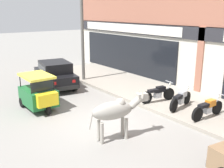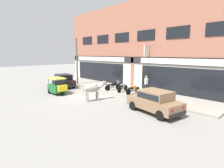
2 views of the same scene
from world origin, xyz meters
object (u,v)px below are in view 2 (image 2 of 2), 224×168
object	(u,v)px
cow	(93,88)
auto_rickshaw	(58,87)
car_1	(64,80)
motorcycle_0	(113,86)
pedestrian	(146,82)
utility_pole	(77,61)
motorcycle_1	(123,87)
motorcycle_2	(133,90)
car_0	(154,100)

from	to	relation	value
cow	auto_rickshaw	world-z (taller)	cow
car_1	auto_rickshaw	world-z (taller)	auto_rickshaw
auto_rickshaw	motorcycle_0	distance (m)	5.26
car_1	auto_rickshaw	xyz separation A→B (m)	(2.72, -2.05, -0.15)
auto_rickshaw	pedestrian	size ratio (longest dim) A/B	1.25
utility_pole	motorcycle_1	bearing A→B (deg)	6.73
auto_rickshaw	motorcycle_2	bearing A→B (deg)	42.13
cow	motorcycle_2	world-z (taller)	cow
car_0	motorcycle_2	size ratio (longest dim) A/B	2.08
motorcycle_0	pedestrian	world-z (taller)	pedestrian
motorcycle_0	motorcycle_1	xyz separation A→B (m)	(1.11, 0.20, 0.00)
car_0	pedestrian	bearing A→B (deg)	131.38
motorcycle_2	utility_pole	xyz separation A→B (m)	(-7.95, -0.74, 2.28)
auto_rickshaw	motorcycle_0	world-z (taller)	auto_rickshaw
pedestrian	utility_pole	distance (m)	8.90
car_0	motorcycle_0	xyz separation A→B (m)	(-6.39, 2.52, -0.28)
car_0	cow	bearing A→B (deg)	-168.06
motorcycle_0	motorcycle_2	size ratio (longest dim) A/B	0.99
motorcycle_1	utility_pole	xyz separation A→B (m)	(-6.63, -0.78, 2.28)
car_0	motorcycle_2	bearing A→B (deg)	145.91
auto_rickshaw	motorcycle_1	xyz separation A→B (m)	(3.83, 4.71, -0.12)
cow	motorcycle_2	xyz separation A→B (m)	(1.01, 3.72, -0.47)
car_0	auto_rickshaw	bearing A→B (deg)	-167.68
car_1	motorcycle_2	bearing A→B (deg)	18.33
motorcycle_1	pedestrian	world-z (taller)	pedestrian
car_1	motorcycle_1	size ratio (longest dim) A/B	2.12
car_0	motorcycle_0	size ratio (longest dim) A/B	2.10
cow	car_1	xyz separation A→B (m)	(-6.87, 1.11, -0.19)
motorcycle_0	pedestrian	size ratio (longest dim) A/B	1.12
car_1	pedestrian	bearing A→B (deg)	24.04
car_1	pedestrian	size ratio (longest dim) A/B	2.37
car_0	car_1	distance (m)	11.82
car_0	pedestrian	world-z (taller)	pedestrian
motorcycle_0	pedestrian	distance (m)	3.34
pedestrian	motorcycle_0	bearing A→B (deg)	-156.41
motorcycle_2	pedestrian	size ratio (longest dim) A/B	1.13
auto_rickshaw	motorcycle_1	world-z (taller)	auto_rickshaw
car_0	motorcycle_2	xyz separation A→B (m)	(-3.95, 2.67, -0.28)
motorcycle_1	pedestrian	xyz separation A→B (m)	(1.90, 1.11, 0.60)
cow	car_1	bearing A→B (deg)	170.81
cow	car_0	xyz separation A→B (m)	(4.96, 1.05, -0.19)
utility_pole	cow	bearing A→B (deg)	-23.24
cow	car_1	distance (m)	6.96
cow	motorcycle_2	distance (m)	3.88
car_1	auto_rickshaw	distance (m)	3.41
motorcycle_0	cow	bearing A→B (deg)	-68.11
cow	car_1	world-z (taller)	cow
car_1	motorcycle_2	distance (m)	8.30
cow	car_0	bearing A→B (deg)	11.94
cow	utility_pole	distance (m)	7.77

